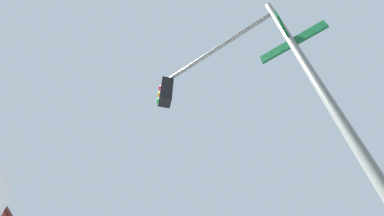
# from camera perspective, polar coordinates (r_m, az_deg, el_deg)

# --- Properties ---
(traffic_signal_near) EXTENTS (2.81, 2.39, 6.42)m
(traffic_signal_near) POSITION_cam_1_polar(r_m,az_deg,el_deg) (4.42, 8.61, 5.03)
(traffic_signal_near) COLOR slate
(traffic_signal_near) RESTS_ON ground_plane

